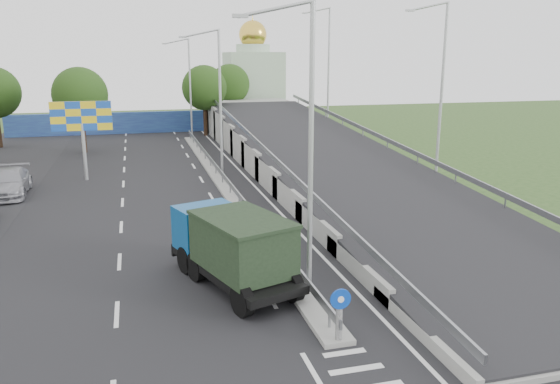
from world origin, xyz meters
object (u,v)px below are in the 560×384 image
object	(u,v)px
sign_bollard	(339,314)
dump_truck	(232,245)
lamp_post_near	(306,136)
lamp_post_far	(188,83)
billboard	(82,121)
church	(253,81)
parked_car_d	(9,183)
lamp_post_mid	(218,96)

from	to	relation	value
sign_bollard	dump_truck	distance (m)	5.86
lamp_post_near	dump_truck	xyz separation A→B (m)	(-2.37, 1.55, -4.23)
lamp_post_far	billboard	xyz separation A→B (m)	(-9.11, -18.00, -1.62)
sign_bollard	lamp_post_near	size ratio (longest dim) A/B	0.17
lamp_post_far	sign_bollard	bearing A→B (deg)	-90.14
sign_bollard	lamp_post_near	bearing A→B (deg)	88.36
sign_bollard	dump_truck	xyz separation A→B (m)	(-2.26, 5.38, 0.55)
sign_bollard	dump_truck	world-z (taller)	dump_truck
billboard	sign_bollard	bearing A→B (deg)	-70.79
sign_bollard	church	xyz separation A→B (m)	(10.00, 57.83, 4.28)
parked_car_d	church	bearing A→B (deg)	54.36
lamp_post_near	parked_car_d	size ratio (longest dim) A/B	1.80
lamp_post_near	church	size ratio (longest dim) A/B	0.73
lamp_post_near	lamp_post_mid	bearing A→B (deg)	90.00
church	billboard	xyz separation A→B (m)	(-19.00, -32.00, -1.12)
lamp_post_mid	church	size ratio (longest dim) A/B	0.73
sign_bollard	billboard	distance (m)	27.53
lamp_post_far	parked_car_d	bearing A→B (deg)	-122.29
billboard	dump_truck	xyz separation A→B (m)	(6.74, -20.45, -2.60)
church	parked_car_d	bearing A→B (deg)	-123.48
lamp_post_near	lamp_post_far	size ratio (longest dim) A/B	1.00
sign_bollard	lamp_post_far	size ratio (longest dim) A/B	0.17
church	dump_truck	xyz separation A→B (m)	(-12.26, -52.45, -3.73)
parked_car_d	dump_truck	bearing A→B (deg)	-59.33
lamp_post_mid	lamp_post_far	world-z (taller)	same
sign_bollard	parked_car_d	world-z (taller)	sign_bollard
lamp_post_far	church	bearing A→B (deg)	54.76
lamp_post_near	dump_truck	distance (m)	5.09
lamp_post_near	billboard	distance (m)	23.87
sign_bollard	billboard	xyz separation A→B (m)	(-9.00, 25.83, 3.15)
sign_bollard	church	distance (m)	58.84
lamp_post_near	billboard	xyz separation A→B (m)	(-9.11, 22.00, -1.62)
lamp_post_mid	lamp_post_far	distance (m)	20.00
parked_car_d	lamp_post_mid	bearing A→B (deg)	3.28
lamp_post_mid	parked_car_d	xyz separation A→B (m)	(-13.45, -1.28, -5.00)
sign_bollard	lamp_post_near	distance (m)	6.12
lamp_post_near	billboard	size ratio (longest dim) A/B	1.83
billboard	dump_truck	distance (m)	21.69
sign_bollard	parked_car_d	distance (m)	26.20
lamp_post_near	lamp_post_far	distance (m)	40.00
lamp_post_near	billboard	bearing A→B (deg)	112.49
dump_truck	billboard	bearing A→B (deg)	89.64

